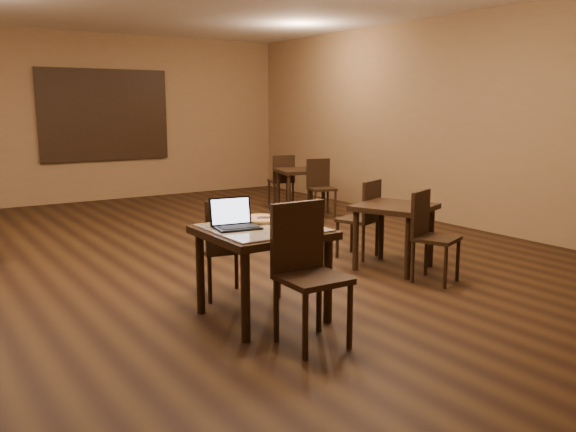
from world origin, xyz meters
TOP-DOWN VIEW (x-y plane):
  - ground at (0.00, 0.00)m, footprint 10.00×10.00m
  - wall_back at (0.00, 5.00)m, footprint 8.00×0.02m
  - wall_right at (4.00, 0.00)m, footprint 0.02×10.00m
  - mural at (0.50, 4.96)m, footprint 2.34×0.05m
  - tiled_table at (-0.39, -2.07)m, footprint 0.92×0.92m
  - chair_main_near at (-0.39, -2.68)m, footprint 0.46×0.46m
  - chair_main_far at (-0.41, -1.45)m, footprint 0.48×0.48m
  - laptop at (-0.59, -1.96)m, footprint 0.38×0.32m
  - plate at (-0.17, -2.25)m, footprint 0.25×0.25m
  - pizza_slice at (-0.17, -2.25)m, footprint 0.25×0.25m
  - pizza_pan at (-0.27, -1.83)m, footprint 0.33×0.33m
  - pizza_whole at (-0.27, -1.83)m, footprint 0.37×0.37m
  - spatula at (-0.25, -1.85)m, footprint 0.26×0.23m
  - napkin_roll at (0.01, -2.21)m, footprint 0.06×0.17m
  - other_table_a at (2.80, 2.04)m, footprint 0.91×0.91m
  - other_table_a_chair_near at (2.82, 1.52)m, footprint 0.48×0.48m
  - other_table_a_chair_far at (2.78, 2.56)m, footprint 0.48×0.48m
  - other_table_c at (1.57, -1.52)m, footprint 0.96×0.96m
  - other_table_c_chair_near at (1.54, -2.05)m, footprint 0.51×0.51m
  - other_table_c_chair_far at (1.60, -0.99)m, footprint 0.51×0.51m

SIDE VIEW (x-z plane):
  - ground at x=0.00m, z-range 0.00..0.00m
  - other_table_a_chair_near at x=2.82m, z-range 0.06..0.95m
  - other_table_a_chair_far at x=2.78m, z-range 0.06..0.95m
  - other_table_c_chair_near at x=1.54m, z-range 0.06..0.96m
  - other_table_c_chair_far at x=1.60m, z-range 0.06..0.96m
  - chair_main_far at x=-0.41m, z-range 0.06..0.98m
  - other_table_a at x=2.80m, z-range 0.23..0.92m
  - other_table_c at x=1.57m, z-range 0.23..0.93m
  - chair_main_near at x=-0.39m, z-range 0.07..1.10m
  - tiled_table at x=-0.39m, z-range 0.28..1.04m
  - pizza_pan at x=-0.27m, z-range 0.76..0.77m
  - plate at x=-0.17m, z-range 0.76..0.78m
  - napkin_roll at x=0.01m, z-range 0.76..0.80m
  - pizza_whole at x=-0.27m, z-range 0.77..0.80m
  - pizza_slice at x=-0.17m, z-range 0.78..0.80m
  - spatula at x=-0.25m, z-range 0.78..0.80m
  - laptop at x=-0.59m, z-range 0.71..0.94m
  - wall_back at x=0.00m, z-range 0.00..3.00m
  - wall_right at x=4.00m, z-range 0.00..3.00m
  - mural at x=0.50m, z-range 0.73..2.37m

